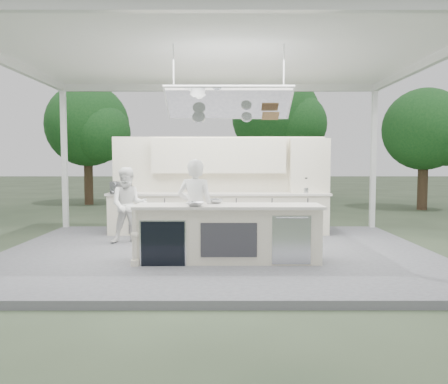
{
  "coord_description": "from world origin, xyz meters",
  "views": [
    {
      "loc": [
        0.12,
        -8.13,
        1.79
      ],
      "look_at": [
        0.13,
        0.4,
        1.19
      ],
      "focal_mm": 35.0,
      "sensor_mm": 36.0,
      "label": 1
    }
  ],
  "objects_px": {
    "demo_island": "(227,233)",
    "back_counter": "(219,213)",
    "sous_chef": "(129,205)",
    "head_chef": "(195,209)"
  },
  "relations": [
    {
      "from": "demo_island",
      "to": "sous_chef",
      "type": "height_order",
      "value": "sous_chef"
    },
    {
      "from": "demo_island",
      "to": "back_counter",
      "type": "height_order",
      "value": "same"
    },
    {
      "from": "back_counter",
      "to": "head_chef",
      "type": "relative_size",
      "value": 2.96
    },
    {
      "from": "demo_island",
      "to": "head_chef",
      "type": "relative_size",
      "value": 1.81
    },
    {
      "from": "demo_island",
      "to": "head_chef",
      "type": "height_order",
      "value": "head_chef"
    },
    {
      "from": "back_counter",
      "to": "head_chef",
      "type": "xyz_separation_m",
      "value": [
        -0.37,
        -2.6,
        0.38
      ]
    },
    {
      "from": "demo_island",
      "to": "back_counter",
      "type": "relative_size",
      "value": 0.61
    },
    {
      "from": "head_chef",
      "to": "sous_chef",
      "type": "distance_m",
      "value": 2.04
    },
    {
      "from": "demo_island",
      "to": "back_counter",
      "type": "bearing_deg",
      "value": 93.63
    },
    {
      "from": "head_chef",
      "to": "back_counter",
      "type": "bearing_deg",
      "value": -86.04
    }
  ]
}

